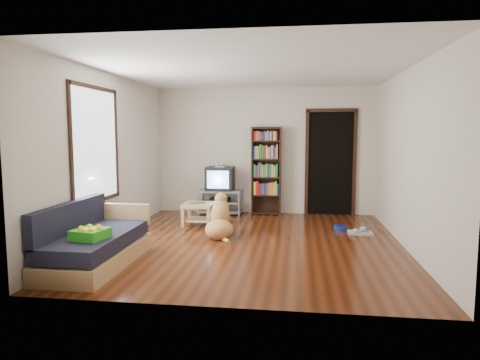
# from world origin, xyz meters

# --- Properties ---
(ground) EXTENTS (5.00, 5.00, 0.00)m
(ground) POSITION_xyz_m (0.00, 0.00, 0.00)
(ground) COLOR #55230E
(ground) RESTS_ON ground
(ceiling) EXTENTS (5.00, 5.00, 0.00)m
(ceiling) POSITION_xyz_m (0.00, 0.00, 2.60)
(ceiling) COLOR white
(ceiling) RESTS_ON ground
(wall_back) EXTENTS (4.50, 0.00, 4.50)m
(wall_back) POSITION_xyz_m (0.00, 2.50, 1.30)
(wall_back) COLOR beige
(wall_back) RESTS_ON ground
(wall_front) EXTENTS (4.50, 0.00, 4.50)m
(wall_front) POSITION_xyz_m (0.00, -2.50, 1.30)
(wall_front) COLOR beige
(wall_front) RESTS_ON ground
(wall_left) EXTENTS (0.00, 5.00, 5.00)m
(wall_left) POSITION_xyz_m (-2.25, 0.00, 1.30)
(wall_left) COLOR beige
(wall_left) RESTS_ON ground
(wall_right) EXTENTS (0.00, 5.00, 5.00)m
(wall_right) POSITION_xyz_m (2.25, 0.00, 1.30)
(wall_right) COLOR beige
(wall_right) RESTS_ON ground
(green_cushion) EXTENTS (0.42, 0.42, 0.12)m
(green_cushion) POSITION_xyz_m (-1.75, -1.70, 0.48)
(green_cushion) COLOR green
(green_cushion) RESTS_ON sofa
(laptop) EXTENTS (0.35, 0.31, 0.02)m
(laptop) POSITION_xyz_m (-1.10, 1.10, 0.41)
(laptop) COLOR #B4B4B9
(laptop) RESTS_ON coffee_table
(dog_bowl) EXTENTS (0.22, 0.22, 0.08)m
(dog_bowl) POSITION_xyz_m (1.43, 1.04, 0.04)
(dog_bowl) COLOR navy
(dog_bowl) RESTS_ON ground
(grey_rag) EXTENTS (0.41, 0.33, 0.03)m
(grey_rag) POSITION_xyz_m (1.73, 0.79, 0.01)
(grey_rag) COLOR #9E9E9E
(grey_rag) RESTS_ON ground
(window) EXTENTS (0.03, 1.46, 1.70)m
(window) POSITION_xyz_m (-2.23, -0.50, 1.50)
(window) COLOR white
(window) RESTS_ON wall_left
(doorway) EXTENTS (1.03, 0.05, 2.19)m
(doorway) POSITION_xyz_m (1.35, 2.48, 1.12)
(doorway) COLOR black
(doorway) RESTS_ON wall_back
(tv_stand) EXTENTS (0.90, 0.45, 0.50)m
(tv_stand) POSITION_xyz_m (-0.90, 2.25, 0.27)
(tv_stand) COLOR #99999E
(tv_stand) RESTS_ON ground
(crt_tv) EXTENTS (0.55, 0.52, 0.58)m
(crt_tv) POSITION_xyz_m (-0.90, 2.27, 0.74)
(crt_tv) COLOR black
(crt_tv) RESTS_ON tv_stand
(bookshelf) EXTENTS (0.60, 0.30, 1.80)m
(bookshelf) POSITION_xyz_m (0.05, 2.34, 1.00)
(bookshelf) COLOR black
(bookshelf) RESTS_ON ground
(sofa) EXTENTS (0.80, 1.80, 0.80)m
(sofa) POSITION_xyz_m (-1.87, -1.38, 0.26)
(sofa) COLOR tan
(sofa) RESTS_ON ground
(coffee_table) EXTENTS (0.55, 0.55, 0.40)m
(coffee_table) POSITION_xyz_m (-1.10, 1.13, 0.28)
(coffee_table) COLOR tan
(coffee_table) RESTS_ON ground
(dog) EXTENTS (0.48, 0.86, 0.72)m
(dog) POSITION_xyz_m (-0.55, 0.31, 0.26)
(dog) COLOR tan
(dog) RESTS_ON ground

